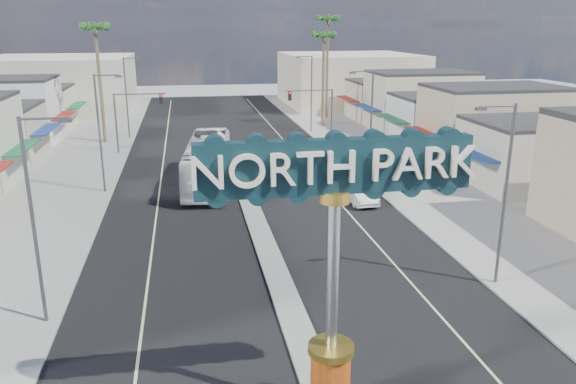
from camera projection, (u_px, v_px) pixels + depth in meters
name	position (u px, v px, depth m)	size (l,w,h in m)	color
ground	(242.00, 186.00, 45.05)	(160.00, 160.00, 0.00)	gray
road	(242.00, 186.00, 45.04)	(20.00, 120.00, 0.01)	black
median_island	(273.00, 266.00, 29.94)	(1.30, 30.00, 0.16)	gray
sidewalk_left	(59.00, 194.00, 42.61)	(8.00, 120.00, 0.12)	gray
sidewalk_right	(407.00, 177.00, 47.45)	(8.00, 120.00, 0.12)	gray
storefront_row_right	(450.00, 116.00, 60.59)	(12.00, 42.00, 6.00)	#B7B29E
backdrop_far_left	(61.00, 84.00, 82.50)	(20.00, 20.00, 8.00)	#B7B29E
backdrop_far_right	(349.00, 79.00, 90.12)	(20.00, 20.00, 8.00)	beige
gateway_sign	(334.00, 249.00, 16.94)	(8.20, 1.50, 9.15)	red
traffic_signal_left	(134.00, 111.00, 55.42)	(5.09, 0.45, 6.00)	#47474C
traffic_signal_right	(315.00, 106.00, 58.60)	(5.09, 0.45, 6.00)	#47474C
streetlight_l_near	(36.00, 212.00, 22.94)	(2.03, 0.22, 9.00)	#47474C
streetlight_l_mid	(101.00, 128.00, 41.79)	(2.03, 0.22, 9.00)	#47474C
streetlight_l_far	(128.00, 94.00, 62.52)	(2.03, 0.22, 9.00)	#47474C
streetlight_r_near	(503.00, 187.00, 26.55)	(2.03, 0.22, 9.00)	#47474C
streetlight_r_mid	(369.00, 119.00, 45.40)	(2.03, 0.22, 9.00)	#47474C
streetlight_r_far	(310.00, 90.00, 66.13)	(2.03, 0.22, 9.00)	#47474C
palm_left_far	(95.00, 34.00, 58.35)	(2.60, 2.60, 13.10)	brown
palm_right_mid	(324.00, 40.00, 68.76)	(2.60, 2.60, 12.10)	brown
palm_right_far	(328.00, 25.00, 74.25)	(2.60, 2.60, 14.10)	brown
car_parked_right	(358.00, 191.00, 40.93)	(1.63, 4.69, 1.54)	silver
city_bus	(208.00, 162.00, 44.97)	(3.15, 13.46, 3.75)	white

